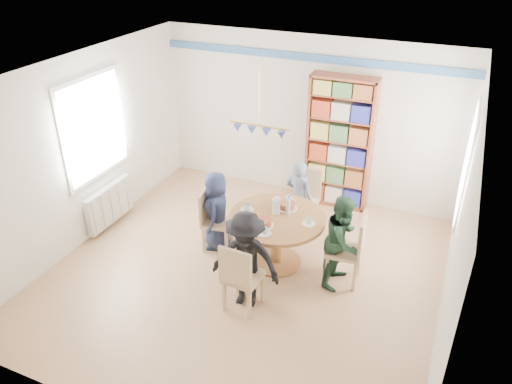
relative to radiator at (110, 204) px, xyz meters
The scene contains 14 objects.
ground 2.46m from the radiator, ahead, with size 5.00×5.00×0.00m, color #AA7E59.
room_shell 2.58m from the radiator, 14.73° to the left, with size 5.00×5.00×5.00m.
radiator is the anchor object (origin of this frame).
dining_table 2.74m from the radiator, ahead, with size 1.30×1.30×0.75m.
chair_left 1.75m from the radiator, ahead, with size 0.48×0.48×0.92m.
chair_right 3.76m from the radiator, ahead, with size 0.48×0.48×1.00m.
chair_far 3.01m from the radiator, 22.63° to the left, with size 0.42×0.42×0.95m.
chair_near 2.85m from the radiator, 20.03° to the right, with size 0.45×0.45×0.96m.
person_left 1.82m from the radiator, ahead, with size 0.58×0.38×1.18m, color #1A2039.
person_right 3.65m from the radiator, ahead, with size 0.62×0.48×1.27m, color #1B3623.
person_far 2.91m from the radiator, 19.45° to the left, with size 0.43×0.28×1.18m, color gray.
person_near 2.82m from the radiator, 17.10° to the right, with size 0.84×0.48×1.29m, color black.
bookshelf 3.72m from the radiator, 34.02° to the left, with size 1.03×0.31×2.17m.
tableware 2.75m from the radiator, ahead, with size 1.06×1.06×0.28m.
Camera 1 is at (2.29, -4.89, 4.24)m, focal length 35.00 mm.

